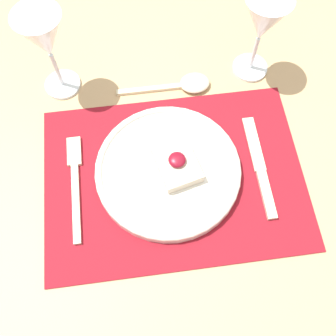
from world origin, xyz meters
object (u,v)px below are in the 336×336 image
Objects in this scene: dinner_plate at (169,170)px; wine_glass_near at (263,23)px; knife at (261,173)px; fork at (75,180)px; wine_glass_far at (45,39)px; spoon at (187,84)px.

wine_glass_near is at bearing 47.14° from dinner_plate.
dinner_plate is 1.28× the size of knife.
fork is at bearing -150.54° from wine_glass_near.
knife is 0.42m from wine_glass_far.
spoon is 1.04× the size of wine_glass_near.
spoon is at bearing 71.45° from dinner_plate.
wine_glass_far is at bearing 178.83° from wine_glass_near.
wine_glass_near reaches higher than spoon.
knife is 1.12× the size of wine_glass_near.
spoon reaches higher than knife.
wine_glass_far reaches higher than fork.
spoon is at bearing 35.30° from fork.
knife is at bearing -7.74° from fork.
fork is 1.08× the size of spoon.
spoon is (-0.10, 0.20, 0.00)m from knife.
wine_glass_far is (-0.23, 0.03, 0.12)m from spoon.
dinner_plate is 1.41× the size of wine_glass_far.
fork is at bearing 176.84° from knife.
fork is at bearing -143.39° from spoon.
wine_glass_far is at bearing 147.21° from knife.
fork is 1.00× the size of knife.
wine_glass_far reaches higher than knife.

